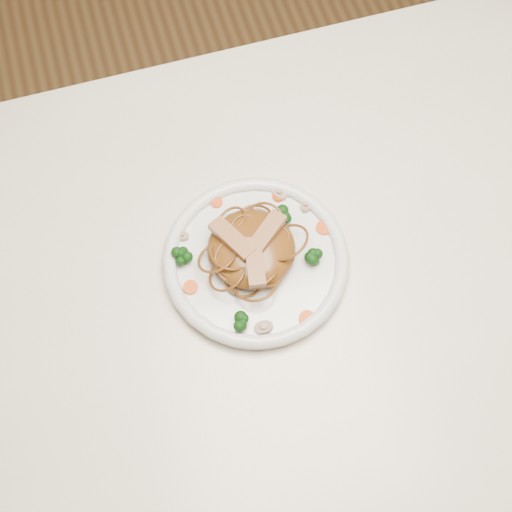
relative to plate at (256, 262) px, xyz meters
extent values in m
plane|color=brown|center=(0.09, -0.01, -0.76)|extent=(4.00, 4.00, 0.00)
cube|color=white|center=(0.09, -0.01, -0.03)|extent=(1.20, 0.80, 0.04)
cylinder|color=brown|center=(-0.45, 0.33, -0.40)|extent=(0.06, 0.06, 0.71)
cylinder|color=brown|center=(0.63, 0.33, -0.40)|extent=(0.06, 0.06, 0.71)
cylinder|color=white|center=(0.00, 0.00, 0.00)|extent=(0.31, 0.31, 0.02)
ellipsoid|color=brown|center=(0.00, 0.01, 0.03)|extent=(0.13, 0.13, 0.04)
cube|color=tan|center=(0.02, 0.02, 0.05)|extent=(0.07, 0.06, 0.01)
cube|color=tan|center=(-0.03, 0.02, 0.05)|extent=(0.05, 0.08, 0.01)
cube|color=tan|center=(-0.01, -0.02, 0.05)|extent=(0.04, 0.07, 0.01)
cylinder|color=#F04608|center=(0.06, 0.09, 0.01)|extent=(0.02, 0.02, 0.00)
cylinder|color=#F04608|center=(-0.10, -0.01, 0.01)|extent=(0.03, 0.03, 0.00)
cylinder|color=#F04608|center=(0.11, 0.02, 0.01)|extent=(0.02, 0.02, 0.00)
cylinder|color=#F04608|center=(-0.03, 0.10, 0.01)|extent=(0.02, 0.02, 0.00)
cylinder|color=#F04608|center=(0.04, -0.10, 0.01)|extent=(0.02, 0.02, 0.00)
cylinder|color=#C2AC91|center=(-0.02, -0.10, 0.01)|extent=(0.03, 0.03, 0.01)
cylinder|color=#C2AC91|center=(0.09, 0.06, 0.01)|extent=(0.03, 0.03, 0.01)
cylinder|color=#C2AC91|center=(-0.09, 0.07, 0.01)|extent=(0.03, 0.03, 0.01)
cylinder|color=#C2AC91|center=(0.06, 0.09, 0.01)|extent=(0.04, 0.04, 0.01)
camera|label=1|loc=(-0.11, -0.38, 0.89)|focal=48.34mm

